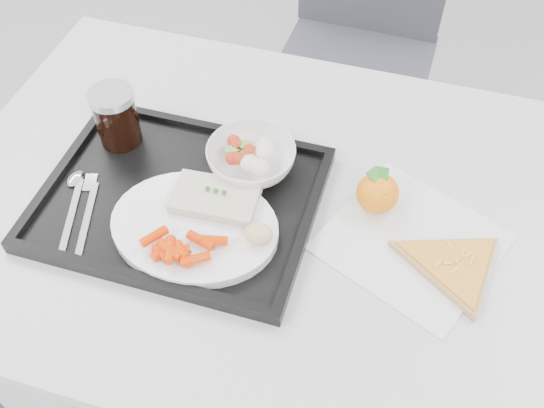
# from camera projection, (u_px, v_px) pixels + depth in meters

# --- Properties ---
(table) EXTENTS (1.20, 0.80, 0.75)m
(table) POSITION_uv_depth(u_px,v_px,m) (290.00, 231.00, 1.06)
(table) COLOR #A8A8AA
(table) RESTS_ON ground
(chair) EXTENTS (0.43, 0.43, 0.93)m
(chair) POSITION_uv_depth(u_px,v_px,m) (361.00, 28.00, 1.70)
(chair) COLOR #36373E
(chair) RESTS_ON ground
(tray) EXTENTS (0.45, 0.35, 0.03)m
(tray) POSITION_uv_depth(u_px,v_px,m) (180.00, 200.00, 1.01)
(tray) COLOR black
(tray) RESTS_ON table
(dinner_plate) EXTENTS (0.27, 0.27, 0.02)m
(dinner_plate) POSITION_uv_depth(u_px,v_px,m) (195.00, 227.00, 0.96)
(dinner_plate) COLOR white
(dinner_plate) RESTS_ON tray
(fish_fillet) EXTENTS (0.14, 0.09, 0.03)m
(fish_fillet) POSITION_uv_depth(u_px,v_px,m) (215.00, 198.00, 0.97)
(fish_fillet) COLOR beige
(fish_fillet) RESTS_ON dinner_plate
(bread_roll) EXTENTS (0.05, 0.04, 0.03)m
(bread_roll) POSITION_uv_depth(u_px,v_px,m) (259.00, 234.00, 0.92)
(bread_roll) COLOR tan
(bread_roll) RESTS_ON dinner_plate
(salad_bowl) EXTENTS (0.15, 0.15, 0.05)m
(salad_bowl) POSITION_uv_depth(u_px,v_px,m) (251.00, 158.00, 1.03)
(salad_bowl) COLOR white
(salad_bowl) RESTS_ON tray
(cola_glass) EXTENTS (0.08, 0.08, 0.11)m
(cola_glass) POSITION_uv_depth(u_px,v_px,m) (116.00, 116.00, 1.05)
(cola_glass) COLOR black
(cola_glass) RESTS_ON tray
(cutlery) EXTENTS (0.11, 0.17, 0.01)m
(cutlery) POSITION_uv_depth(u_px,v_px,m) (79.00, 200.00, 1.00)
(cutlery) COLOR silver
(cutlery) RESTS_ON tray
(napkin) EXTENTS (0.32, 0.32, 0.00)m
(napkin) POSITION_uv_depth(u_px,v_px,m) (412.00, 242.00, 0.97)
(napkin) COLOR silver
(napkin) RESTS_ON table
(tangerine) EXTENTS (0.09, 0.09, 0.07)m
(tangerine) POSITION_uv_depth(u_px,v_px,m) (378.00, 193.00, 0.99)
(tangerine) COLOR orange
(tangerine) RESTS_ON napkin
(pizza_slice) EXTENTS (0.23, 0.23, 0.02)m
(pizza_slice) POSITION_uv_depth(u_px,v_px,m) (453.00, 265.00, 0.93)
(pizza_slice) COLOR #E1A35F
(pizza_slice) RESTS_ON napkin
(carrot_pile) EXTENTS (0.13, 0.08, 0.02)m
(carrot_pile) POSITION_uv_depth(u_px,v_px,m) (178.00, 249.00, 0.90)
(carrot_pile) COLOR #E13502
(carrot_pile) RESTS_ON dinner_plate
(salad_contents) EXTENTS (0.09, 0.08, 0.03)m
(salad_contents) POSITION_uv_depth(u_px,v_px,m) (252.00, 155.00, 1.02)
(salad_contents) COLOR #AD2C11
(salad_contents) RESTS_ON salad_bowl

